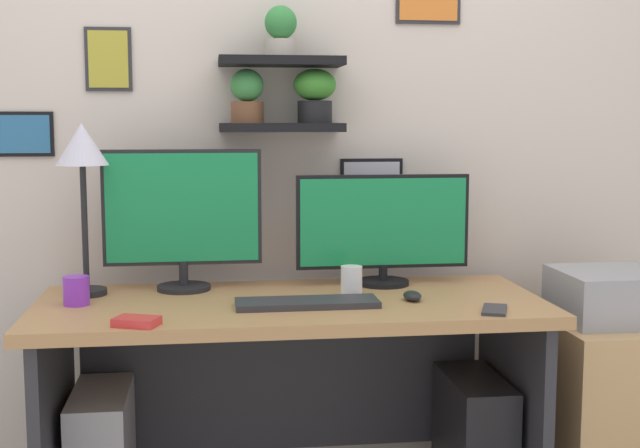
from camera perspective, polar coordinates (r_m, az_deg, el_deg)
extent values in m
cube|color=beige|center=(3.10, -2.81, 7.55)|extent=(4.40, 0.04, 2.70)
cube|color=black|center=(2.98, -2.61, 6.49)|extent=(0.43, 0.20, 0.03)
cube|color=black|center=(2.98, -2.64, 10.83)|extent=(0.43, 0.20, 0.03)
cylinder|color=brown|center=(2.97, -4.90, 7.47)|extent=(0.11, 0.11, 0.07)
ellipsoid|color=#388540|center=(2.97, -4.92, 9.25)|extent=(0.11, 0.11, 0.11)
cylinder|color=black|center=(2.99, -0.35, 7.52)|extent=(0.12, 0.12, 0.08)
ellipsoid|color=#38852B|center=(2.99, -0.35, 9.32)|extent=(0.15, 0.15, 0.11)
cylinder|color=#B2A899|center=(2.99, -2.64, 11.69)|extent=(0.11, 0.11, 0.06)
ellipsoid|color=#33843E|center=(2.99, -2.65, 13.34)|extent=(0.11, 0.11, 0.11)
cube|color=black|center=(3.13, 3.45, 2.59)|extent=(0.23, 0.02, 0.20)
cube|color=silver|center=(3.12, 3.48, 2.58)|extent=(0.21, 0.00, 0.17)
cube|color=#2D2D33|center=(3.09, -13.99, 10.66)|extent=(0.16, 0.02, 0.22)
cube|color=gold|center=(3.08, -14.01, 10.67)|extent=(0.13, 0.00, 0.19)
cube|color=black|center=(3.13, -19.34, 5.71)|extent=(0.21, 0.02, 0.15)
cube|color=teal|center=(3.12, -19.37, 5.70)|extent=(0.19, 0.00, 0.13)
cube|color=tan|center=(2.72, -1.96, -5.53)|extent=(1.61, 0.68, 0.04)
cube|color=#2D2D33|center=(2.86, -17.36, -13.07)|extent=(0.04, 0.62, 0.71)
cube|color=#2D2D33|center=(2.99, 12.75, -12.01)|extent=(0.04, 0.62, 0.71)
cube|color=#2D2D33|center=(3.10, -2.48, -10.46)|extent=(1.41, 0.02, 0.50)
cylinder|color=black|center=(2.91, -9.11, -4.22)|extent=(0.18, 0.18, 0.02)
cylinder|color=black|center=(2.90, -9.13, -3.28)|extent=(0.03, 0.03, 0.08)
cube|color=black|center=(2.88, -9.21, 1.11)|extent=(0.53, 0.02, 0.39)
cube|color=#198C4C|center=(2.87, -9.22, 1.08)|extent=(0.50, 0.00, 0.36)
cylinder|color=black|center=(2.97, 4.24, -3.92)|extent=(0.18, 0.18, 0.02)
cylinder|color=black|center=(2.96, 4.25, -3.26)|extent=(0.03, 0.03, 0.05)
cube|color=black|center=(2.95, 4.24, 0.17)|extent=(0.60, 0.02, 0.32)
cube|color=#198C4C|center=(2.94, 4.29, 0.14)|extent=(0.58, 0.00, 0.30)
cube|color=#2D2D33|center=(2.63, -0.87, -5.31)|extent=(0.44, 0.14, 0.02)
ellipsoid|color=black|center=(2.72, 6.21, -4.80)|extent=(0.06, 0.09, 0.03)
cylinder|color=black|center=(2.90, -15.35, -4.41)|extent=(0.13, 0.13, 0.02)
cylinder|color=black|center=(2.86, -15.49, -0.23)|extent=(0.02, 0.02, 0.41)
cone|color=silver|center=(2.84, -15.67, 5.18)|extent=(0.17, 0.17, 0.13)
cube|color=#2D2D33|center=(2.61, 11.61, -5.65)|extent=(0.12, 0.16, 0.01)
cylinder|color=purple|center=(2.74, -16.02, -4.32)|extent=(0.08, 0.08, 0.09)
cylinder|color=white|center=(2.76, 2.12, -3.86)|extent=(0.07, 0.07, 0.10)
cube|color=red|center=(2.44, -12.20, -6.41)|extent=(0.14, 0.12, 0.02)
cube|color=tan|center=(3.15, 18.86, -11.84)|extent=(0.44, 0.50, 0.65)
cube|color=#9E9EA3|center=(3.05, 19.16, -4.56)|extent=(0.38, 0.34, 0.17)
cube|color=black|center=(2.99, 10.23, -14.37)|extent=(0.18, 0.40, 0.47)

